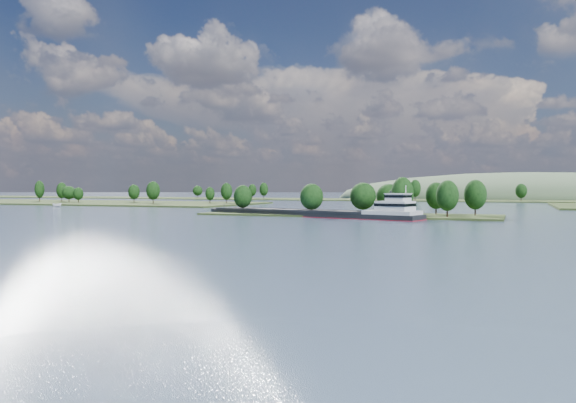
% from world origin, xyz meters
% --- Properties ---
extents(ground, '(1800.00, 1800.00, 0.00)m').
position_xyz_m(ground, '(0.00, 120.00, 0.00)').
color(ground, '#36475E').
rests_on(ground, ground).
extents(tree_island, '(100.00, 30.56, 13.46)m').
position_xyz_m(tree_island, '(7.54, 179.24, 3.81)').
color(tree_island, '#253417').
rests_on(tree_island, ground).
extents(left_bank, '(300.00, 80.00, 15.93)m').
position_xyz_m(left_bank, '(-229.58, 260.10, 0.95)').
color(left_bank, '#253417').
rests_on(left_bank, ground).
extents(back_shoreline, '(900.00, 60.00, 15.36)m').
position_xyz_m(back_shoreline, '(8.53, 399.76, 0.69)').
color(back_shoreline, '#253417').
rests_on(back_shoreline, ground).
extents(hill_west, '(320.00, 160.00, 44.00)m').
position_xyz_m(hill_west, '(60.00, 500.00, 0.00)').
color(hill_west, '#42573C').
rests_on(hill_west, ground).
extents(cargo_barge, '(79.58, 29.73, 10.80)m').
position_xyz_m(cargo_barge, '(-5.53, 168.74, 1.36)').
color(cargo_barge, black).
rests_on(cargo_barge, ground).
extents(motorboat, '(5.38, 2.05, 2.07)m').
position_xyz_m(motorboat, '(-150.42, 202.92, 1.04)').
color(motorboat, silver).
rests_on(motorboat, ground).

